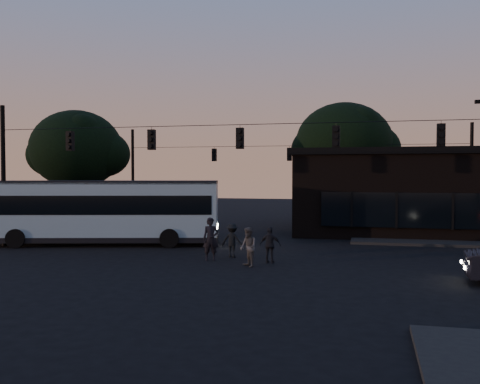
% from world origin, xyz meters
% --- Properties ---
extents(ground, '(120.00, 120.00, 0.00)m').
position_xyz_m(ground, '(0.00, 0.00, 0.00)').
color(ground, black).
rests_on(ground, ground).
extents(sidewalk_far_right, '(14.00, 10.00, 0.15)m').
position_xyz_m(sidewalk_far_right, '(12.00, 14.00, 0.07)').
color(sidewalk_far_right, black).
rests_on(sidewalk_far_right, ground).
extents(sidewalk_far_left, '(14.00, 10.00, 0.15)m').
position_xyz_m(sidewalk_far_left, '(-14.00, 14.00, 0.07)').
color(sidewalk_far_left, black).
rests_on(sidewalk_far_left, ground).
extents(building, '(15.40, 10.41, 5.40)m').
position_xyz_m(building, '(9.00, 15.97, 2.71)').
color(building, black).
rests_on(building, ground).
extents(tree_behind, '(7.60, 7.60, 9.43)m').
position_xyz_m(tree_behind, '(4.00, 22.00, 6.19)').
color(tree_behind, black).
rests_on(tree_behind, ground).
extents(tree_left, '(6.40, 6.40, 8.30)m').
position_xyz_m(tree_left, '(-14.00, 13.00, 5.57)').
color(tree_left, black).
rests_on(tree_left, ground).
extents(signal_rig_near, '(26.24, 0.30, 7.50)m').
position_xyz_m(signal_rig_near, '(0.00, 4.00, 4.45)').
color(signal_rig_near, black).
rests_on(signal_rig_near, ground).
extents(signal_rig_far, '(26.24, 0.30, 7.50)m').
position_xyz_m(signal_rig_far, '(0.00, 20.00, 4.20)').
color(signal_rig_far, black).
rests_on(signal_rig_far, ground).
extents(bus, '(12.69, 5.86, 3.49)m').
position_xyz_m(bus, '(-8.04, 5.80, 1.96)').
color(bus, '#8DACB4').
rests_on(bus, ground).
extents(pedestrian_a, '(0.80, 0.65, 1.92)m').
position_xyz_m(pedestrian_a, '(-0.87, 2.07, 0.96)').
color(pedestrian_a, black).
rests_on(pedestrian_a, ground).
extents(pedestrian_b, '(0.98, 1.01, 1.65)m').
position_xyz_m(pedestrian_b, '(1.11, 0.89, 0.82)').
color(pedestrian_b, '#4D4A46').
rests_on(pedestrian_b, ground).
extents(pedestrian_c, '(0.94, 0.42, 1.59)m').
position_xyz_m(pedestrian_c, '(1.84, 1.98, 0.79)').
color(pedestrian_c, black).
rests_on(pedestrian_c, ground).
extents(pedestrian_d, '(1.06, 0.65, 1.58)m').
position_xyz_m(pedestrian_d, '(-0.16, 3.17, 0.79)').
color(pedestrian_d, black).
rests_on(pedestrian_d, ground).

